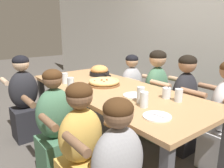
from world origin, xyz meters
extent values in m
plane|color=#514C47|center=(0.00, 0.00, 0.00)|extent=(18.00, 18.00, 0.00)
cube|color=silver|center=(0.00, 1.77, 1.60)|extent=(10.00, 0.06, 3.20)
cube|color=tan|center=(0.00, 0.00, 0.76)|extent=(2.33, 0.94, 0.04)
cube|color=#4C4C51|center=(-1.11, -0.41, 0.37)|extent=(0.07, 0.07, 0.74)
cube|color=#4C4C51|center=(-1.11, 0.41, 0.37)|extent=(0.07, 0.07, 0.74)
cylinder|color=brown|center=(-0.18, 0.02, 0.79)|extent=(0.38, 0.38, 0.02)
torus|color=#DBB26B|center=(-0.18, 0.02, 0.82)|extent=(0.36, 0.36, 0.04)
cylinder|color=#E5C675|center=(-0.18, 0.02, 0.82)|extent=(0.31, 0.31, 0.04)
cylinder|color=#C6422D|center=(-0.23, -0.08, 0.84)|extent=(0.02, 0.02, 0.01)
cylinder|color=#C6422D|center=(-0.20, 0.07, 0.84)|extent=(0.02, 0.02, 0.01)
cylinder|color=#C6422D|center=(-0.16, 0.05, 0.84)|extent=(0.02, 0.02, 0.01)
cylinder|color=#C6422D|center=(-0.22, 0.01, 0.84)|extent=(0.02, 0.02, 0.01)
cylinder|color=#C6422D|center=(-0.19, -0.01, 0.84)|extent=(0.02, 0.02, 0.01)
cylinder|color=#C6422D|center=(-0.13, -0.02, 0.84)|extent=(0.02, 0.02, 0.01)
cylinder|color=black|center=(-0.65, 0.28, 0.80)|extent=(0.28, 0.28, 0.05)
cylinder|color=black|center=(-0.45, 0.28, 0.82)|extent=(0.12, 0.02, 0.02)
ellipsoid|color=#D68E4C|center=(-0.65, 0.28, 0.86)|extent=(0.24, 0.24, 0.13)
cylinder|color=white|center=(0.85, -0.22, 0.79)|extent=(0.22, 0.22, 0.01)
cube|color=#B7B7BC|center=(0.85, -0.22, 0.80)|extent=(0.15, 0.03, 0.01)
cylinder|color=white|center=(0.35, 0.01, 0.79)|extent=(0.22, 0.22, 0.01)
cube|color=#B7B7BC|center=(0.35, 0.01, 0.80)|extent=(0.06, 0.15, 0.01)
cylinder|color=silver|center=(0.59, 0.21, 0.83)|extent=(0.08, 0.08, 0.10)
cylinder|color=#1EA8DB|center=(0.59, 0.21, 0.82)|extent=(0.07, 0.07, 0.07)
cylinder|color=black|center=(0.61, 0.21, 0.84)|extent=(0.00, 0.02, 0.13)
cylinder|color=silver|center=(0.63, -0.14, 0.85)|extent=(0.07, 0.07, 0.14)
cylinder|color=silver|center=(0.63, -0.14, 0.82)|extent=(0.06, 0.06, 0.08)
cylinder|color=silver|center=(-0.52, -0.31, 0.84)|extent=(0.07, 0.07, 0.13)
cylinder|color=black|center=(-0.52, -0.31, 0.81)|extent=(0.07, 0.07, 0.07)
cylinder|color=silver|center=(-0.26, -0.38, 0.85)|extent=(0.07, 0.07, 0.13)
cylinder|color=silver|center=(-0.26, -0.38, 0.83)|extent=(0.06, 0.06, 0.09)
cylinder|color=silver|center=(0.53, -0.09, 0.85)|extent=(0.07, 0.07, 0.15)
cylinder|color=black|center=(0.53, -0.09, 0.83)|extent=(0.06, 0.06, 0.09)
cylinder|color=silver|center=(0.72, 0.21, 0.84)|extent=(0.07, 0.07, 0.12)
cylinder|color=black|center=(0.72, 0.21, 0.81)|extent=(0.06, 0.06, 0.06)
cube|color=#477556|center=(0.05, 0.69, 0.21)|extent=(0.32, 0.34, 0.42)
ellipsoid|color=#477556|center=(0.05, 0.69, 0.69)|extent=(0.24, 0.36, 0.54)
sphere|color=tan|center=(0.05, 0.69, 1.06)|extent=(0.21, 0.21, 0.21)
ellipsoid|color=black|center=(0.05, 0.69, 1.09)|extent=(0.21, 0.21, 0.15)
cylinder|color=tan|center=(0.25, 0.86, 0.80)|extent=(0.28, 0.06, 0.06)
cylinder|color=tan|center=(0.25, 0.52, 0.80)|extent=(0.28, 0.06, 0.06)
ellipsoid|color=gold|center=(0.51, -0.69, 0.64)|extent=(0.24, 0.36, 0.44)
sphere|color=brown|center=(0.51, -0.69, 0.95)|extent=(0.20, 0.20, 0.20)
ellipsoid|color=#422814|center=(0.51, -0.69, 0.99)|extent=(0.20, 0.20, 0.14)
cylinder|color=brown|center=(0.30, -0.86, 0.72)|extent=(0.28, 0.06, 0.06)
cylinder|color=brown|center=(0.30, -0.52, 0.72)|extent=(0.28, 0.06, 0.06)
cube|color=#477556|center=(0.02, -0.69, 0.21)|extent=(0.32, 0.34, 0.42)
ellipsoid|color=#477556|center=(0.02, -0.69, 0.66)|extent=(0.24, 0.36, 0.49)
sphere|color=brown|center=(0.02, -0.69, 0.99)|extent=(0.18, 0.18, 0.18)
ellipsoid|color=#422814|center=(0.02, -0.69, 1.02)|extent=(0.18, 0.18, 0.12)
cylinder|color=brown|center=(-0.18, -0.86, 0.76)|extent=(0.28, 0.06, 0.06)
cylinder|color=brown|center=(-0.18, -0.52, 0.76)|extent=(0.28, 0.06, 0.06)
cube|color=#99999E|center=(-0.43, 0.69, 0.21)|extent=(0.32, 0.34, 0.42)
ellipsoid|color=#99999E|center=(-0.43, 0.69, 0.65)|extent=(0.24, 0.36, 0.47)
sphere|color=tan|center=(-0.43, 0.69, 0.97)|extent=(0.18, 0.18, 0.18)
ellipsoid|color=black|center=(-0.43, 0.69, 1.00)|extent=(0.18, 0.18, 0.13)
cylinder|color=tan|center=(-0.23, 0.86, 0.74)|extent=(0.28, 0.06, 0.06)
cylinder|color=tan|center=(-0.23, 0.52, 0.74)|extent=(0.28, 0.06, 0.06)
cube|color=#232328|center=(0.47, 0.69, 0.21)|extent=(0.32, 0.34, 0.42)
ellipsoid|color=#232328|center=(0.47, 0.69, 0.69)|extent=(0.24, 0.36, 0.53)
sphere|color=#9E7051|center=(0.47, 0.69, 1.05)|extent=(0.20, 0.20, 0.20)
ellipsoid|color=black|center=(0.47, 0.69, 1.08)|extent=(0.20, 0.20, 0.14)
cylinder|color=#9E7051|center=(0.68, 0.86, 0.80)|extent=(0.28, 0.06, 0.06)
cylinder|color=#9E7051|center=(0.68, 0.52, 0.80)|extent=(0.28, 0.06, 0.06)
cube|color=silver|center=(0.93, 0.69, 0.21)|extent=(0.32, 0.34, 0.42)
cube|color=#232328|center=(-0.96, -0.69, 0.21)|extent=(0.32, 0.34, 0.42)
ellipsoid|color=#232328|center=(-0.96, -0.69, 0.67)|extent=(0.24, 0.36, 0.49)
sphere|color=beige|center=(-0.96, -0.69, 1.01)|extent=(0.20, 0.20, 0.20)
ellipsoid|color=black|center=(-0.96, -0.69, 1.04)|extent=(0.20, 0.20, 0.14)
cylinder|color=beige|center=(-1.16, -0.86, 0.76)|extent=(0.28, 0.06, 0.06)
cylinder|color=beige|center=(-1.16, -0.52, 0.76)|extent=(0.28, 0.06, 0.06)
ellipsoid|color=#99999E|center=(0.96, -0.69, 0.65)|extent=(0.24, 0.36, 0.46)
sphere|color=brown|center=(0.96, -0.69, 0.97)|extent=(0.18, 0.18, 0.18)
ellipsoid|color=#422814|center=(0.96, -0.69, 1.00)|extent=(0.18, 0.18, 0.12)
cylinder|color=brown|center=(0.75, -0.86, 0.74)|extent=(0.28, 0.06, 0.06)
cylinder|color=brown|center=(0.75, -0.52, 0.74)|extent=(0.28, 0.06, 0.06)
camera|label=1|loc=(1.86, -1.43, 1.44)|focal=35.00mm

